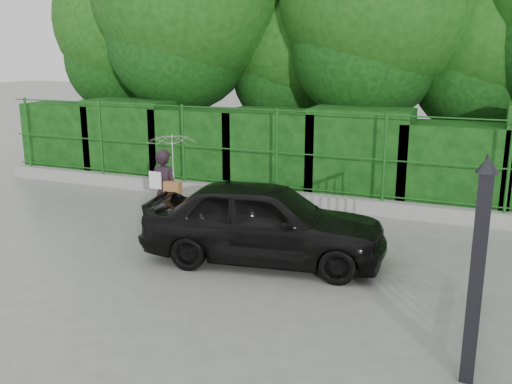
% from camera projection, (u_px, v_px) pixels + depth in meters
% --- Properties ---
extents(ground, '(80.00, 80.00, 0.00)m').
position_uv_depth(ground, '(149.00, 274.00, 8.67)').
color(ground, gray).
extents(kerb, '(14.00, 0.25, 0.30)m').
position_uv_depth(kerb, '(260.00, 195.00, 12.67)').
color(kerb, '#9E9E99').
rests_on(kerb, ground).
extents(fence, '(14.13, 0.06, 1.80)m').
position_uv_depth(fence, '(269.00, 150.00, 12.33)').
color(fence, '#185417').
rests_on(fence, kerb).
extents(hedge, '(14.20, 1.20, 2.28)m').
position_uv_depth(hedge, '(281.00, 151.00, 13.31)').
color(hedge, black).
rests_on(hedge, ground).
extents(gate, '(0.22, 2.33, 2.36)m').
position_uv_depth(gate, '(478.00, 257.00, 6.04)').
color(gate, black).
rests_on(gate, ground).
extents(woman, '(0.94, 0.96, 1.84)m').
position_uv_depth(woman, '(170.00, 167.00, 10.40)').
color(woman, black).
rests_on(woman, ground).
extents(car, '(4.04, 2.08, 1.31)m').
position_uv_depth(car, '(264.00, 221.00, 9.07)').
color(car, black).
rests_on(car, ground).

